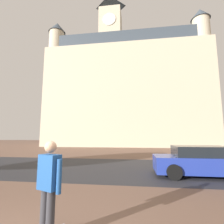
{
  "coord_description": "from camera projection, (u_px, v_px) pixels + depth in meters",
  "views": [
    {
      "loc": [
        1.98,
        -2.16,
        1.82
      ],
      "look_at": [
        0.11,
        11.06,
        3.69
      ],
      "focal_mm": 27.54,
      "sensor_mm": 36.0,
      "label": 1
    }
  ],
  "objects": [
    {
      "name": "ground_plane",
      "position": [
        108.0,
        162.0,
        11.94
      ],
      "size": [
        120.0,
        120.0,
        0.0
      ],
      "primitive_type": "plane",
      "color": "brown"
    },
    {
      "name": "street_asphalt_strip",
      "position": [
        103.0,
        167.0,
        10.1
      ],
      "size": [
        120.0,
        7.29,
        0.0
      ],
      "primitive_type": "cube",
      "color": "#2D2D33",
      "rests_on": "ground_plane"
    },
    {
      "name": "landmark_building",
      "position": [
        125.0,
        92.0,
        34.4
      ],
      "size": [
        29.54,
        12.31,
        32.68
      ],
      "color": "beige",
      "rests_on": "ground_plane"
    },
    {
      "name": "person_skater",
      "position": [
        49.0,
        183.0,
        3.13
      ],
      "size": [
        0.57,
        0.39,
        1.73
      ],
      "color": "#333338",
      "rests_on": "ground_plane"
    },
    {
      "name": "car_blue",
      "position": [
        201.0,
        161.0,
        7.94
      ],
      "size": [
        4.21,
        2.03,
        1.36
      ],
      "color": "#23389E",
      "rests_on": "ground_plane"
    }
  ]
}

